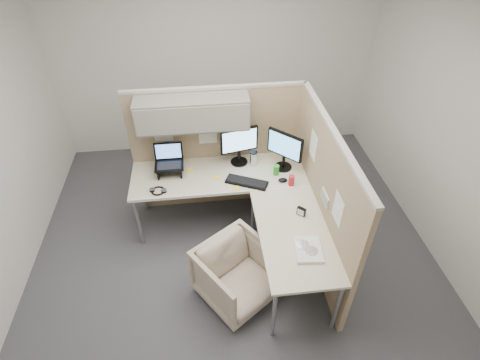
{
  "coord_description": "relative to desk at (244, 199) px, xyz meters",
  "views": [
    {
      "loc": [
        -0.26,
        -2.81,
        3.39
      ],
      "look_at": [
        0.1,
        0.25,
        0.85
      ],
      "focal_mm": 28.0,
      "sensor_mm": 36.0,
      "label": 1
    }
  ],
  "objects": [
    {
      "name": "laptop_station",
      "position": [
        -0.78,
        0.5,
        0.17
      ],
      "size": [
        0.32,
        0.27,
        0.33
      ],
      "color": "black",
      "rests_on": "desk"
    },
    {
      "name": "monitor_right",
      "position": [
        0.52,
        0.44,
        0.32
      ],
      "size": [
        0.34,
        0.34,
        0.47
      ],
      "rotation": [
        0.0,
        0.0,
        -0.78
      ],
      "color": "black",
      "rests_on": "desk"
    },
    {
      "name": "sticky_note_d",
      "position": [
        -0.26,
        0.34,
        0.05
      ],
      "size": [
        0.1,
        0.1,
        0.01
      ],
      "primitive_type": "cube",
      "rotation": [
        0.0,
        0.0,
        -0.34
      ],
      "color": "yellow",
      "rests_on": "desk"
    },
    {
      "name": "ground",
      "position": [
        -0.12,
        -0.13,
        -0.69
      ],
      "size": [
        4.5,
        4.5,
        0.0
      ],
      "primitive_type": "plane",
      "color": "#404046",
      "rests_on": "ground"
    },
    {
      "name": "keyboard",
      "position": [
        0.06,
        0.21,
        0.05
      ],
      "size": [
        0.49,
        0.34,
        0.02
      ],
      "primitive_type": "cube",
      "rotation": [
        0.0,
        0.0,
        -0.43
      ],
      "color": "black",
      "rests_on": "desk"
    },
    {
      "name": "partition_right",
      "position": [
        0.78,
        -0.19,
        0.13
      ],
      "size": [
        0.07,
        2.03,
        1.63
      ],
      "color": "tan",
      "rests_on": "ground"
    },
    {
      "name": "office_chair",
      "position": [
        -0.15,
        -0.69,
        -0.34
      ],
      "size": [
        0.92,
        0.91,
        0.7
      ],
      "primitive_type": "imported",
      "rotation": [
        0.0,
        0.0,
        0.61
      ],
      "color": "beige",
      "rests_on": "ground"
    },
    {
      "name": "headphones",
      "position": [
        -0.91,
        0.18,
        0.06
      ],
      "size": [
        0.18,
        0.18,
        0.03
      ],
      "rotation": [
        0.0,
        0.0,
        -0.23
      ],
      "color": "black",
      "rests_on": "desk"
    },
    {
      "name": "desk_clock",
      "position": [
        0.54,
        -0.35,
        0.09
      ],
      "size": [
        0.09,
        0.09,
        0.09
      ],
      "rotation": [
        0.0,
        0.0,
        -0.76
      ],
      "color": "black",
      "rests_on": "desk"
    },
    {
      "name": "soda_can_green",
      "position": [
        0.54,
        0.12,
        0.1
      ],
      "size": [
        0.07,
        0.07,
        0.12
      ],
      "primitive_type": "cylinder",
      "color": "#B21E1E",
      "rests_on": "desk"
    },
    {
      "name": "soda_can_silver",
      "position": [
        0.41,
        0.32,
        0.1
      ],
      "size": [
        0.07,
        0.07,
        0.12
      ],
      "primitive_type": "cylinder",
      "color": "#268C1E",
      "rests_on": "desk"
    },
    {
      "name": "mouse",
      "position": [
        0.46,
        0.19,
        0.06
      ],
      "size": [
        0.11,
        0.07,
        0.04
      ],
      "primitive_type": "ellipsoid",
      "rotation": [
        0.0,
        0.0,
        -0.03
      ],
      "color": "black",
      "rests_on": "desk"
    },
    {
      "name": "desk",
      "position": [
        0.0,
        0.0,
        0.0
      ],
      "size": [
        2.0,
        1.98,
        0.73
      ],
      "color": "beige",
      "rests_on": "ground"
    },
    {
      "name": "sticky_note_b",
      "position": [
        -0.07,
        0.13,
        0.05
      ],
      "size": [
        0.08,
        0.08,
        0.01
      ],
      "primitive_type": "cube",
      "rotation": [
        0.0,
        0.0,
        0.02
      ],
      "color": "yellow",
      "rests_on": "desk"
    },
    {
      "name": "sticky_note_c",
      "position": [
        -0.55,
        0.51,
        0.05
      ],
      "size": [
        0.08,
        0.08,
        0.01
      ],
      "primitive_type": "cube",
      "rotation": [
        0.0,
        0.0,
        0.11
      ],
      "color": "yellow",
      "rests_on": "desk"
    },
    {
      "name": "monitor_left",
      "position": [
        0.02,
        0.6,
        0.32
      ],
      "size": [
        0.44,
        0.2,
        0.47
      ],
      "rotation": [
        0.0,
        0.0,
        0.21
      ],
      "color": "black",
      "rests_on": "desk"
    },
    {
      "name": "partition_back",
      "position": [
        -0.34,
        0.7,
        0.41
      ],
      "size": [
        2.0,
        0.36,
        1.63
      ],
      "color": "tan",
      "rests_on": "ground"
    },
    {
      "name": "travel_mug",
      "position": [
        0.18,
        0.53,
        0.14
      ],
      "size": [
        0.09,
        0.09,
        0.18
      ],
      "color": "silver",
      "rests_on": "desk"
    },
    {
      "name": "paper_stack",
      "position": [
        0.49,
        -0.81,
        0.06
      ],
      "size": [
        0.27,
        0.33,
        0.03
      ],
      "rotation": [
        0.0,
        0.0,
        -0.1
      ],
      "color": "white",
      "rests_on": "desk"
    }
  ]
}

